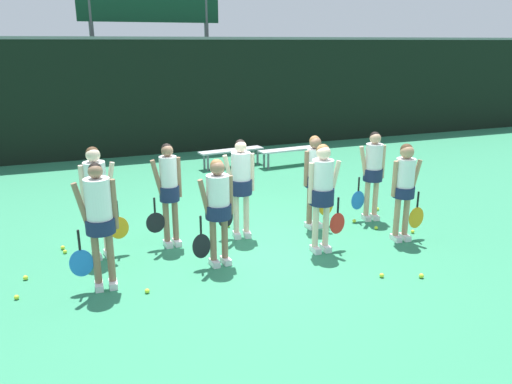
% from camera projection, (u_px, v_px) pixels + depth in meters
% --- Properties ---
extents(ground_plane, '(140.00, 140.00, 0.00)m').
position_uv_depth(ground_plane, '(256.00, 246.00, 8.36)').
color(ground_plane, '#2D7F56').
extents(fence_windscreen, '(60.00, 0.08, 3.42)m').
position_uv_depth(fence_windscreen, '(163.00, 96.00, 14.75)').
color(fence_windscreen, black).
rests_on(fence_windscreen, ground_plane).
extents(scoreboard, '(4.37, 0.15, 5.56)m').
position_uv_depth(scoreboard, '(150.00, 5.00, 15.40)').
color(scoreboard, '#515156').
rests_on(scoreboard, ground_plane).
extents(bench_courtside, '(1.94, 0.53, 0.46)m').
position_uv_depth(bench_courtside, '(292.00, 151.00, 13.71)').
color(bench_courtside, '#B2B2B7').
rests_on(bench_courtside, ground_plane).
extents(bench_far, '(1.85, 0.58, 0.47)m').
position_uv_depth(bench_far, '(231.00, 152.00, 13.55)').
color(bench_far, '#B2B2B7').
rests_on(bench_far, ground_plane).
extents(player_0, '(0.69, 0.39, 1.78)m').
position_uv_depth(player_0, '(99.00, 216.00, 6.65)').
color(player_0, '#8C664C').
rests_on(player_0, ground_plane).
extents(player_1, '(0.67, 0.39, 1.65)m').
position_uv_depth(player_1, '(218.00, 203.00, 7.40)').
color(player_1, '#8C664C').
rests_on(player_1, ground_plane).
extents(player_2, '(0.66, 0.39, 1.77)m').
position_uv_depth(player_2, '(322.00, 189.00, 7.86)').
color(player_2, beige).
rests_on(player_2, ground_plane).
extents(player_3, '(0.66, 0.37, 1.68)m').
position_uv_depth(player_3, '(405.00, 184.00, 8.34)').
color(player_3, tan).
rests_on(player_3, ground_plane).
extents(player_4, '(0.67, 0.38, 1.78)m').
position_uv_depth(player_4, '(97.00, 193.00, 7.64)').
color(player_4, beige).
rests_on(player_4, ground_plane).
extents(player_5, '(0.62, 0.32, 1.73)m').
position_uv_depth(player_5, '(169.00, 188.00, 8.10)').
color(player_5, '#8C664C').
rests_on(player_5, ground_plane).
extents(player_6, '(0.65, 0.38, 1.72)m').
position_uv_depth(player_6, '(241.00, 181.00, 8.47)').
color(player_6, beige).
rests_on(player_6, ground_plane).
extents(player_7, '(0.63, 0.33, 1.70)m').
position_uv_depth(player_7, '(315.00, 175.00, 8.93)').
color(player_7, '#8C664C').
rests_on(player_7, ground_plane).
extents(player_8, '(0.64, 0.36, 1.70)m').
position_uv_depth(player_8, '(373.00, 169.00, 9.33)').
color(player_8, tan).
rests_on(player_8, ground_plane).
extents(tennis_ball_0, '(0.07, 0.07, 0.07)m').
position_uv_depth(tennis_ball_0, '(17.00, 297.00, 6.61)').
color(tennis_ball_0, '#CCE033').
rests_on(tennis_ball_0, ground_plane).
extents(tennis_ball_1, '(0.07, 0.07, 0.07)m').
position_uv_depth(tennis_ball_1, '(421.00, 276.00, 7.21)').
color(tennis_ball_1, '#CCE033').
rests_on(tennis_ball_1, ground_plane).
extents(tennis_ball_2, '(0.07, 0.07, 0.07)m').
position_uv_depth(tennis_ball_2, '(63.00, 248.00, 8.20)').
color(tennis_ball_2, '#CCE033').
rests_on(tennis_ball_2, ground_plane).
extents(tennis_ball_3, '(0.07, 0.07, 0.07)m').
position_uv_depth(tennis_ball_3, '(354.00, 221.00, 9.42)').
color(tennis_ball_3, '#CCE033').
rests_on(tennis_ball_3, ground_plane).
extents(tennis_ball_4, '(0.07, 0.07, 0.07)m').
position_uv_depth(tennis_ball_4, '(147.00, 291.00, 6.78)').
color(tennis_ball_4, '#CCE033').
rests_on(tennis_ball_4, ground_plane).
extents(tennis_ball_5, '(0.06, 0.06, 0.06)m').
position_uv_depth(tennis_ball_5, '(413.00, 231.00, 8.90)').
color(tennis_ball_5, '#CCE033').
rests_on(tennis_ball_5, ground_plane).
extents(tennis_ball_6, '(0.07, 0.07, 0.07)m').
position_uv_depth(tennis_ball_6, '(377.00, 209.00, 10.09)').
color(tennis_ball_6, '#CCE033').
rests_on(tennis_ball_6, ground_plane).
extents(tennis_ball_7, '(0.06, 0.06, 0.06)m').
position_uv_depth(tennis_ball_7, '(65.00, 252.00, 8.05)').
color(tennis_ball_7, '#CCE033').
rests_on(tennis_ball_7, ground_plane).
extents(tennis_ball_8, '(0.07, 0.07, 0.07)m').
position_uv_depth(tennis_ball_8, '(26.00, 278.00, 7.15)').
color(tennis_ball_8, '#CCE033').
rests_on(tennis_ball_8, ground_plane).
extents(tennis_ball_9, '(0.07, 0.07, 0.07)m').
position_uv_depth(tennis_ball_9, '(382.00, 275.00, 7.23)').
color(tennis_ball_9, '#CCE033').
rests_on(tennis_ball_9, ground_plane).
extents(tennis_ball_10, '(0.06, 0.06, 0.06)m').
position_uv_depth(tennis_ball_10, '(376.00, 228.00, 9.07)').
color(tennis_ball_10, '#CCE033').
rests_on(tennis_ball_10, ground_plane).
extents(tennis_ball_11, '(0.07, 0.07, 0.07)m').
position_uv_depth(tennis_ball_11, '(228.00, 226.00, 9.18)').
color(tennis_ball_11, '#CCE033').
rests_on(tennis_ball_11, ground_plane).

